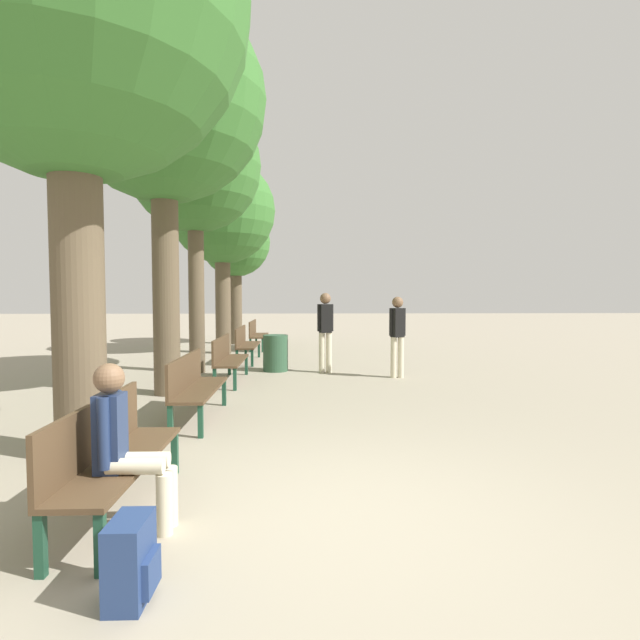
# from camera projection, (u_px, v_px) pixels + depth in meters

# --- Properties ---
(ground_plane) EXTENTS (80.00, 80.00, 0.00)m
(ground_plane) POSITION_uv_depth(u_px,v_px,m) (321.00, 514.00, 3.93)
(ground_plane) COLOR gray
(bench_row_0) EXTENTS (0.45, 1.84, 0.89)m
(bench_row_0) POSITION_uv_depth(u_px,v_px,m) (110.00, 449.00, 3.90)
(bench_row_0) COLOR #4C3823
(bench_row_0) RESTS_ON ground_plane
(bench_row_1) EXTENTS (0.45, 1.84, 0.89)m
(bench_row_1) POSITION_uv_depth(u_px,v_px,m) (193.00, 383.00, 6.83)
(bench_row_1) COLOR #4C3823
(bench_row_1) RESTS_ON ground_plane
(bench_row_2) EXTENTS (0.45, 1.84, 0.89)m
(bench_row_2) POSITION_uv_depth(u_px,v_px,m) (227.00, 356.00, 9.76)
(bench_row_2) COLOR #4C3823
(bench_row_2) RESTS_ON ground_plane
(bench_row_3) EXTENTS (0.45, 1.84, 0.89)m
(bench_row_3) POSITION_uv_depth(u_px,v_px,m) (245.00, 342.00, 12.69)
(bench_row_3) COLOR #4C3823
(bench_row_3) RESTS_ON ground_plane
(bench_row_4) EXTENTS (0.45, 1.84, 0.89)m
(bench_row_4) POSITION_uv_depth(u_px,v_px,m) (256.00, 333.00, 15.63)
(bench_row_4) COLOR #4C3823
(bench_row_4) RESTS_ON ground_plane
(tree_row_0) EXTENTS (3.66, 3.66, 6.56)m
(tree_row_0) POSITION_uv_depth(u_px,v_px,m) (71.00, 4.00, 5.06)
(tree_row_0) COLOR brown
(tree_row_0) RESTS_ON ground_plane
(tree_row_1) EXTENTS (3.46, 3.46, 6.74)m
(tree_row_1) POSITION_uv_depth(u_px,v_px,m) (163.00, 101.00, 8.35)
(tree_row_1) COLOR brown
(tree_row_1) RESTS_ON ground_plane
(tree_row_2) EXTENTS (2.86, 2.86, 5.93)m
(tree_row_2) POSITION_uv_depth(u_px,v_px,m) (195.00, 168.00, 10.76)
(tree_row_2) COLOR brown
(tree_row_2) RESTS_ON ground_plane
(tree_row_3) EXTENTS (3.04, 3.04, 5.64)m
(tree_row_3) POSITION_uv_depth(u_px,v_px,m) (222.00, 213.00, 14.32)
(tree_row_3) COLOR brown
(tree_row_3) RESTS_ON ground_plane
(tree_row_4) EXTENTS (2.37, 2.37, 4.69)m
(tree_row_4) POSITION_uv_depth(u_px,v_px,m) (235.00, 244.00, 17.07)
(tree_row_4) COLOR brown
(tree_row_4) RESTS_ON ground_plane
(person_seated) EXTENTS (0.57, 0.32, 1.23)m
(person_seated) POSITION_uv_depth(u_px,v_px,m) (126.00, 442.00, 3.62)
(person_seated) COLOR beige
(person_seated) RESTS_ON ground_plane
(backpack) EXTENTS (0.24, 0.35, 0.47)m
(backpack) POSITION_uv_depth(u_px,v_px,m) (131.00, 561.00, 2.80)
(backpack) COLOR navy
(backpack) RESTS_ON ground_plane
(pedestrian_near) EXTENTS (0.35, 0.26, 1.75)m
(pedestrian_near) POSITION_uv_depth(u_px,v_px,m) (325.00, 327.00, 10.92)
(pedestrian_near) COLOR beige
(pedestrian_near) RESTS_ON ground_plane
(pedestrian_mid) EXTENTS (0.34, 0.27, 1.67)m
(pedestrian_mid) POSITION_uv_depth(u_px,v_px,m) (397.00, 331.00, 10.26)
(pedestrian_mid) COLOR beige
(pedestrian_mid) RESTS_ON ground_plane
(trash_bin) EXTENTS (0.56, 0.56, 0.81)m
(trash_bin) POSITION_uv_depth(u_px,v_px,m) (275.00, 353.00, 11.18)
(trash_bin) COLOR #2D5138
(trash_bin) RESTS_ON ground_plane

